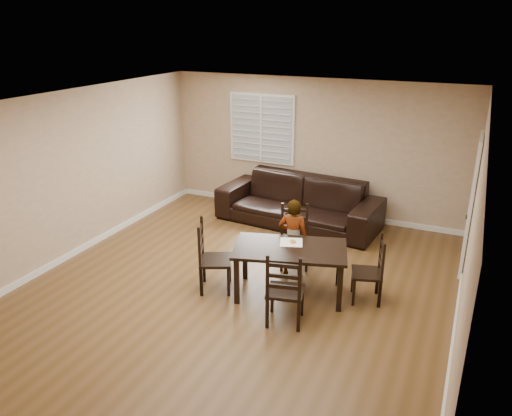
# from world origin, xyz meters

# --- Properties ---
(ground) EXTENTS (7.00, 7.00, 0.00)m
(ground) POSITION_xyz_m (0.00, 0.00, 0.00)
(ground) COLOR brown
(ground) RESTS_ON ground
(room) EXTENTS (6.04, 7.04, 2.72)m
(room) POSITION_xyz_m (0.04, 0.18, 1.81)
(room) COLOR tan
(room) RESTS_ON ground
(dining_table) EXTENTS (1.74, 1.28, 0.73)m
(dining_table) POSITION_xyz_m (0.75, 0.25, 0.64)
(dining_table) COLOR black
(dining_table) RESTS_ON ground
(chair_near) EXTENTS (0.57, 0.55, 1.00)m
(chair_near) POSITION_xyz_m (0.46, 1.20, 0.45)
(chair_near) COLOR black
(chair_near) RESTS_ON ground
(chair_far) EXTENTS (0.55, 0.52, 1.03)m
(chair_far) POSITION_xyz_m (0.97, -0.56, 0.47)
(chair_far) COLOR black
(chair_far) RESTS_ON ground
(chair_left) EXTENTS (0.61, 0.62, 1.06)m
(chair_left) POSITION_xyz_m (-0.40, -0.10, 0.48)
(chair_left) COLOR black
(chair_left) RESTS_ON ground
(chair_right) EXTENTS (0.50, 0.52, 0.95)m
(chair_right) POSITION_xyz_m (1.89, 0.58, 0.43)
(chair_right) COLOR black
(chair_right) RESTS_ON ground
(child) EXTENTS (0.49, 0.35, 1.25)m
(child) POSITION_xyz_m (0.59, 0.79, 0.62)
(child) COLOR gray
(child) RESTS_ON ground
(napkin) EXTENTS (0.40, 0.40, 0.00)m
(napkin) POSITION_xyz_m (0.70, 0.42, 0.73)
(napkin) COLOR #F0E7CE
(napkin) RESTS_ON dining_table
(donut) EXTENTS (0.09, 0.09, 0.03)m
(donut) POSITION_xyz_m (0.72, 0.42, 0.75)
(donut) COLOR #C29445
(donut) RESTS_ON napkin
(sofa) EXTENTS (3.17, 1.48, 0.90)m
(sofa) POSITION_xyz_m (-0.04, 2.80, 0.45)
(sofa) COLOR black
(sofa) RESTS_ON ground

